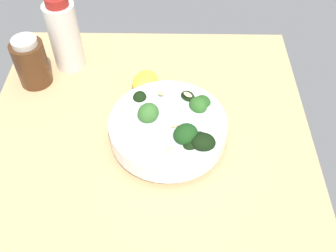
% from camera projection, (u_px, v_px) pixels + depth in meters
% --- Properties ---
extents(ground_plane, '(0.65, 0.65, 0.03)m').
position_uv_depth(ground_plane, '(147.00, 136.00, 0.79)').
color(ground_plane, tan).
extents(bowl_of_broccoli, '(0.22, 0.22, 0.09)m').
position_uv_depth(bowl_of_broccoli, '(170.00, 128.00, 0.74)').
color(bowl_of_broccoli, white).
rests_on(bowl_of_broccoli, ground_plane).
extents(lemon_wedge, '(0.07, 0.08, 0.04)m').
position_uv_depth(lemon_wedge, '(145.00, 82.00, 0.84)').
color(lemon_wedge, yellow).
rests_on(lemon_wedge, ground_plane).
extents(bottle_tall, '(0.07, 0.07, 0.11)m').
position_uv_depth(bottle_tall, '(31.00, 62.00, 0.83)').
color(bottle_tall, '#472814').
rests_on(bottle_tall, ground_plane).
extents(bottle_short, '(0.07, 0.07, 0.17)m').
position_uv_depth(bottle_short, '(64.00, 35.00, 0.85)').
color(bottle_short, beige).
rests_on(bottle_short, ground_plane).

